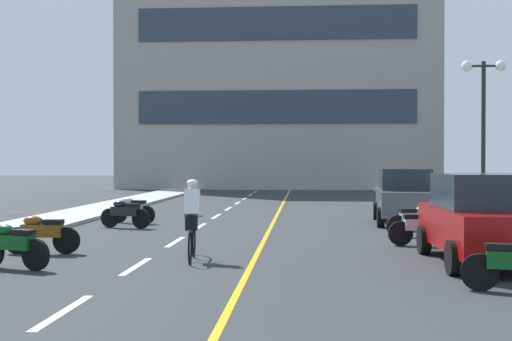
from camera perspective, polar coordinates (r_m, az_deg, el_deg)
ground_plane at (r=24.11m, az=1.03°, el=-4.13°), size 140.00×140.00×0.00m
curb_left at (r=28.36m, az=-13.34°, el=-3.28°), size 2.40×72.00×0.12m
curb_right at (r=27.69m, az=16.45°, el=-3.40°), size 2.40×72.00×0.12m
lane_dash_1 at (r=9.79m, az=-16.02°, el=-11.44°), size 0.14×2.20×0.01m
lane_dash_2 at (r=13.56m, az=-10.12°, el=-8.00°), size 0.14×2.20×0.01m
lane_dash_3 at (r=17.43m, az=-6.86°, el=-6.03°), size 0.14×2.20×0.01m
lane_dash_4 at (r=21.34m, az=-4.80°, el=-4.76°), size 0.14×2.20×0.01m
lane_dash_5 at (r=25.29m, az=-3.39°, el=-3.89°), size 0.14×2.20×0.01m
lane_dash_6 at (r=29.24m, az=-2.36°, el=-3.25°), size 0.14×2.20×0.01m
lane_dash_7 at (r=33.21m, az=-1.58°, el=-2.77°), size 0.14×2.20×0.01m
lane_dash_8 at (r=37.19m, az=-0.96°, el=-2.38°), size 0.14×2.20×0.01m
lane_dash_9 at (r=41.17m, az=-0.46°, el=-2.07°), size 0.14×2.20×0.01m
lane_dash_10 at (r=45.15m, az=-0.05°, el=-1.82°), size 0.14×2.20×0.01m
lane_dash_11 at (r=49.14m, az=0.29°, el=-1.60°), size 0.14×2.20×0.01m
centre_line_yellow at (r=27.08m, az=1.90°, el=-3.58°), size 0.12×66.00×0.01m
office_building at (r=53.39m, az=1.92°, el=9.25°), size 23.66×9.70×19.83m
street_lamp_mid at (r=23.50m, az=18.75°, el=5.38°), size 1.46×0.36×5.28m
parked_car_near at (r=14.27m, az=18.51°, el=-3.90°), size 1.98×4.23×1.82m
parked_car_mid at (r=22.77m, az=12.50°, el=-2.13°), size 2.13×4.30×1.82m
motorcycle_3 at (r=13.79m, az=-19.97°, el=-5.91°), size 1.64×0.78×0.92m
motorcycle_4 at (r=15.78m, az=-17.75°, el=-5.06°), size 1.70×0.60×0.92m
motorcycle_5 at (r=16.98m, az=14.03°, el=-4.63°), size 1.70×0.60×0.92m
motorcycle_6 at (r=18.94m, az=13.52°, el=-4.07°), size 1.69×0.62×0.92m
motorcycle_7 at (r=21.17m, az=-11.06°, el=-3.55°), size 1.67×0.71×0.92m
motorcycle_8 at (r=22.76m, az=-10.45°, el=-3.24°), size 1.63×0.81×0.92m
cyclist_rider at (r=14.14m, az=-5.46°, el=-4.02°), size 0.43×1.77×1.71m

